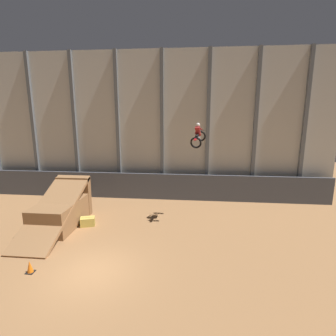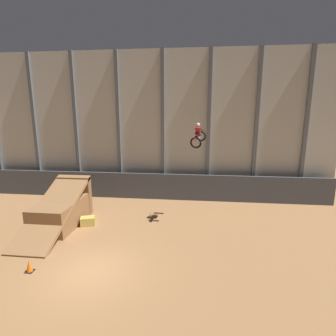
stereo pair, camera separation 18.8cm
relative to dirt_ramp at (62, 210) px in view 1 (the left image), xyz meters
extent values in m
plane|color=#996B42|center=(3.93, -5.01, -0.98)|extent=(60.00, 60.00, 0.00)
cube|color=beige|center=(3.93, 6.69, 5.14)|extent=(32.00, 0.12, 12.24)
cube|color=slate|center=(-5.57, 6.49, 5.14)|extent=(0.28, 0.28, 12.24)
cube|color=slate|center=(-1.77, 6.49, 5.14)|extent=(0.28, 0.28, 12.24)
cube|color=slate|center=(2.03, 6.49, 5.14)|extent=(0.28, 0.28, 12.24)
cube|color=slate|center=(5.83, 6.49, 5.14)|extent=(0.28, 0.28, 12.24)
cube|color=slate|center=(9.63, 6.49, 5.14)|extent=(0.28, 0.28, 12.24)
cube|color=slate|center=(13.43, 6.49, 5.14)|extent=(0.28, 0.28, 12.24)
cube|color=slate|center=(17.23, 6.49, 5.14)|extent=(0.28, 0.28, 12.24)
cube|color=#474C56|center=(3.93, 5.66, 0.13)|extent=(31.36, 0.20, 2.21)
cube|color=olive|center=(0.00, -0.14, -0.15)|extent=(2.34, 4.35, 1.65)
cube|color=olive|center=(0.00, 1.78, 0.40)|extent=(2.38, 0.50, 2.75)
cube|color=#996B42|center=(0.00, -1.07, 0.40)|extent=(2.38, 6.29, 2.93)
torus|color=black|center=(8.94, 2.21, 4.72)|extent=(0.77, 0.41, 0.74)
torus|color=black|center=(8.64, 0.88, 4.43)|extent=(0.77, 0.41, 0.74)
cube|color=#B7B7BC|center=(8.78, 1.47, 4.68)|extent=(0.30, 0.59, 0.38)
cube|color=red|center=(8.80, 1.59, 4.91)|extent=(0.30, 0.51, 0.33)
cube|color=black|center=(8.72, 1.21, 4.85)|extent=(0.28, 0.59, 0.23)
cube|color=red|center=(8.61, 0.73, 4.66)|extent=(0.22, 0.39, 0.13)
cylinder|color=#B7B7BC|center=(8.89, 1.99, 4.92)|extent=(0.09, 0.16, 0.55)
cylinder|color=black|center=(8.88, 1.90, 5.14)|extent=(0.61, 0.31, 0.04)
cube|color=maroon|center=(8.75, 1.34, 5.16)|extent=(0.36, 0.46, 0.52)
sphere|color=silver|center=(8.75, 1.37, 5.50)|extent=(0.32, 0.36, 0.31)
cylinder|color=maroon|center=(8.66, 1.48, 4.92)|extent=(0.20, 0.44, 0.27)
cylinder|color=maroon|center=(8.89, 1.42, 4.92)|extent=(0.20, 0.44, 0.27)
cylinder|color=maroon|center=(8.64, 1.60, 5.23)|extent=(0.19, 0.53, 0.15)
cylinder|color=maroon|center=(8.95, 1.53, 5.23)|extent=(0.19, 0.53, 0.15)
cube|color=black|center=(1.11, -5.31, -0.96)|extent=(0.36, 0.36, 0.03)
cone|color=orange|center=(1.11, -5.31, -0.67)|extent=(0.28, 0.28, 0.55)
cube|color=#CCB751|center=(1.72, -0.11, -0.70)|extent=(1.04, 0.85, 0.56)
cube|color=#996623|center=(1.72, -0.11, -0.70)|extent=(0.88, 0.32, 0.57)
camera|label=1|loc=(8.54, -15.46, 6.29)|focal=28.00mm
camera|label=2|loc=(8.72, -15.44, 6.29)|focal=28.00mm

